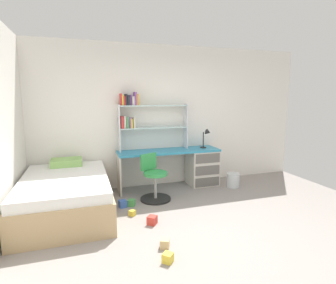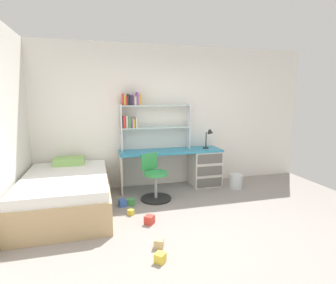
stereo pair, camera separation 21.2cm
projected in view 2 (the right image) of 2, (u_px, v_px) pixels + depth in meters
name	position (u px, v px, depth m)	size (l,w,h in m)	color
ground_plane	(215.00, 243.00, 3.25)	(5.91, 5.67, 0.02)	gray
room_shell	(104.00, 124.00, 3.87)	(5.91, 5.67, 2.71)	white
desk	(196.00, 165.00, 5.28)	(1.94, 0.51, 0.74)	teal
bookshelf_hutch	(144.00, 116.00, 5.00)	(1.32, 0.22, 1.08)	silver
desk_lamp	(210.00, 136.00, 5.23)	(0.20, 0.16, 0.38)	black
swivel_chair	(155.00, 182.00, 4.58)	(0.52, 0.52, 0.77)	black
bed_platform	(66.00, 193.00, 4.07)	(1.26, 1.87, 0.70)	tan
waste_bin	(236.00, 181.00, 5.16)	(0.24, 0.24, 0.27)	silver
toy_block_green_0	(131.00, 202.00, 4.36)	(0.10, 0.10, 0.10)	#479E51
toy_block_red_1	(149.00, 220.00, 3.71)	(0.12, 0.12, 0.12)	red
toy_block_blue_2	(123.00, 203.00, 4.31)	(0.11, 0.11, 0.11)	#3860B7
toy_block_natural_3	(159.00, 243.00, 3.13)	(0.11, 0.11, 0.11)	tan
toy_block_yellow_4	(131.00, 212.00, 4.00)	(0.08, 0.08, 0.08)	gold
toy_block_yellow_5	(160.00, 258.00, 2.85)	(0.10, 0.10, 0.10)	gold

